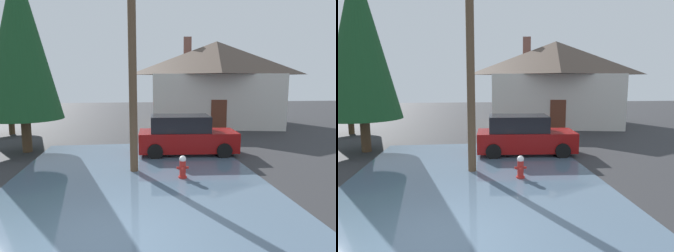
% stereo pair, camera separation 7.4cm
% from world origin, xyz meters
% --- Properties ---
extents(ground_plane, '(80.00, 80.00, 0.10)m').
position_xyz_m(ground_plane, '(0.00, 0.00, -0.05)').
color(ground_plane, '#2D2D30').
extents(flood_puddle, '(8.18, 13.13, 0.03)m').
position_xyz_m(flood_puddle, '(0.83, 2.98, 0.02)').
color(flood_puddle, '#4C6075').
rests_on(flood_puddle, ground).
extents(fire_hydrant, '(0.39, 0.34, 0.79)m').
position_xyz_m(fire_hydrant, '(2.33, 3.82, 0.39)').
color(fire_hydrant, '#AD231E').
rests_on(fire_hydrant, ground).
extents(utility_pole, '(1.60, 0.28, 7.91)m').
position_xyz_m(utility_pole, '(0.75, 4.82, 4.13)').
color(utility_pole, brown).
rests_on(utility_pole, ground).
extents(house, '(10.51, 8.66, 6.53)m').
position_xyz_m(house, '(7.00, 16.37, 3.14)').
color(house, beige).
rests_on(house, ground).
extents(parked_car, '(4.36, 2.23, 1.71)m').
position_xyz_m(parked_car, '(3.04, 7.24, 0.81)').
color(parked_car, maroon).
rests_on(parked_car, ground).
extents(pine_tree_short_left, '(2.69, 2.69, 6.73)m').
position_xyz_m(pine_tree_short_left, '(-6.51, 13.50, 3.96)').
color(pine_tree_short_left, '#4C3823').
rests_on(pine_tree_short_left, ground).
extents(pine_tree_far_center, '(3.37, 3.37, 8.42)m').
position_xyz_m(pine_tree_far_center, '(-4.04, 8.51, 4.95)').
color(pine_tree_far_center, '#4C3823').
rests_on(pine_tree_far_center, ground).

